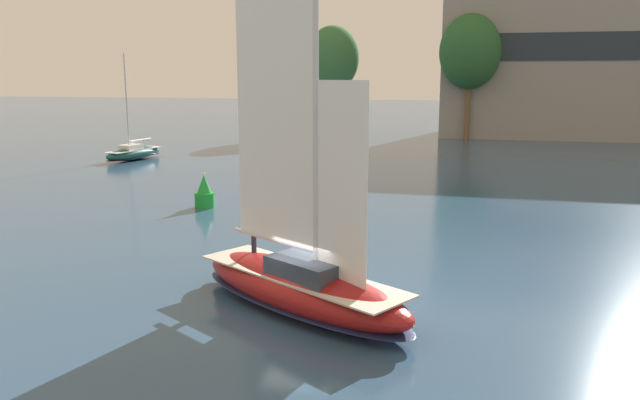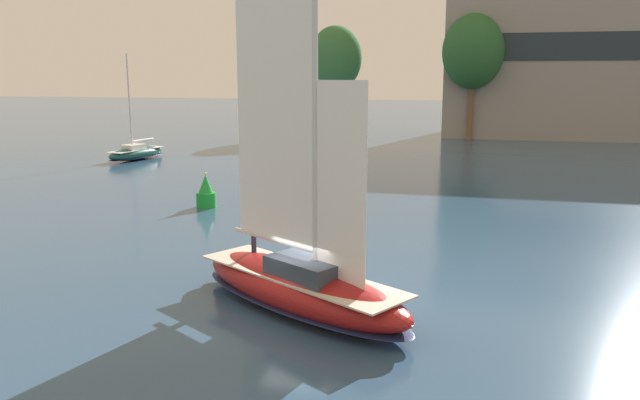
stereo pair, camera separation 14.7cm
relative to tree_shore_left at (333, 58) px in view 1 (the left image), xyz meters
The scene contains 7 objects.
ground_plane 70.32m from the tree_shore_left, 78.51° to the right, with size 400.00×400.00×0.00m, color #2D4C6B.
waterfront_building 36.61m from the tree_shore_left, ahead, with size 43.52×13.93×22.34m.
tree_shore_left is the anchor object (origin of this frame).
tree_shore_center 19.42m from the tree_shore_left, 12.03° to the right, with size 7.84×7.84×16.13m.
sailboat_main 70.18m from the tree_shore_left, 78.50° to the right, with size 10.00×7.52×13.72m.
sailboat_moored_near_marina 36.55m from the tree_shore_left, 112.13° to the right, with size 3.53×7.83×10.40m.
channel_buoy 53.35m from the tree_shore_left, 86.54° to the right, with size 1.26×1.26×2.26m.
Camera 1 is at (5.67, -20.49, 8.29)m, focal length 35.00 mm.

